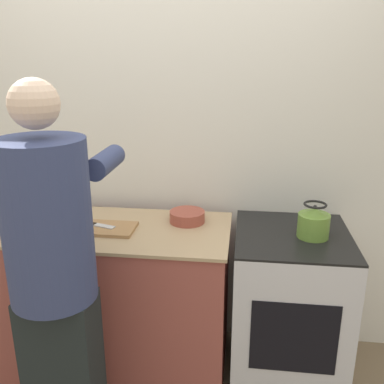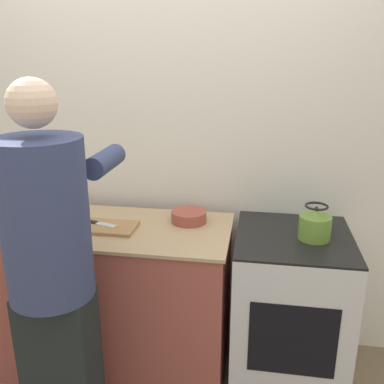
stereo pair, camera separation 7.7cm
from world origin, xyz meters
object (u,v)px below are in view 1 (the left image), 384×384
(knife, at_px, (98,225))
(canister_jar, at_px, (15,204))
(kettle, at_px, (314,223))
(person, at_px, (54,271))
(oven, at_px, (287,308))
(cutting_board, at_px, (103,228))
(bowl_prep, at_px, (187,217))

(knife, distance_m, canister_jar, 0.52)
(kettle, xyz_separation_m, canister_jar, (-1.65, 0.06, 0.01))
(person, bearing_deg, oven, 29.69)
(cutting_board, height_order, knife, knife)
(person, height_order, knife, person)
(bowl_prep, bearing_deg, kettle, -11.06)
(knife, height_order, kettle, kettle)
(person, distance_m, canister_jar, 0.81)
(oven, distance_m, bowl_prep, 0.75)
(bowl_prep, bearing_deg, canister_jar, -175.66)
(cutting_board, bearing_deg, knife, 156.82)
(cutting_board, bearing_deg, canister_jar, 170.05)
(person, xyz_separation_m, knife, (0.00, 0.55, -0.02))
(oven, bearing_deg, canister_jar, 178.76)
(cutting_board, relative_size, knife, 1.76)
(cutting_board, bearing_deg, kettle, 2.05)
(knife, relative_size, bowl_prep, 0.98)
(knife, height_order, canister_jar, canister_jar)
(person, xyz_separation_m, cutting_board, (0.03, 0.53, -0.03))
(person, height_order, canister_jar, person)
(person, bearing_deg, kettle, 26.70)
(oven, height_order, canister_jar, canister_jar)
(bowl_prep, bearing_deg, cutting_board, -158.51)
(cutting_board, height_order, kettle, kettle)
(cutting_board, height_order, canister_jar, canister_jar)
(oven, xyz_separation_m, canister_jar, (-1.56, 0.03, 0.53))
(knife, distance_m, bowl_prep, 0.49)
(knife, bearing_deg, cutting_board, -6.46)
(cutting_board, relative_size, kettle, 1.86)
(cutting_board, distance_m, kettle, 1.11)
(cutting_board, distance_m, canister_jar, 0.56)
(kettle, distance_m, bowl_prep, 0.68)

